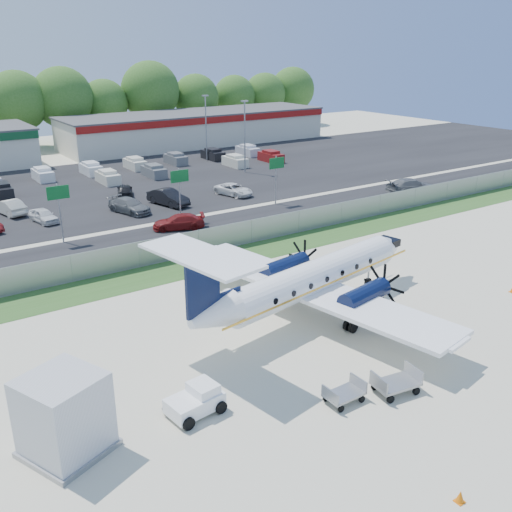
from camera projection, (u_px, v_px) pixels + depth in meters
ground at (312, 321)px, 34.19m from camera, size 170.00×170.00×0.00m
grass_verge at (212, 262)px, 43.50m from camera, size 170.00×4.00×0.02m
access_road at (171, 238)px, 48.93m from camera, size 170.00×8.00×0.02m
parking_lot at (89, 190)px, 65.22m from camera, size 170.00×32.00×0.02m
perimeter_fence at (199, 242)px, 44.71m from camera, size 120.00×0.06×1.99m
building_east at (196, 128)px, 95.07m from camera, size 44.40×12.40×5.24m
sign_left at (59, 201)px, 46.50m from camera, size 1.80×0.26×5.00m
sign_mid at (180, 183)px, 52.29m from camera, size 1.80×0.26×5.00m
sign_right at (276, 170)px, 58.09m from camera, size 1.80×0.26×5.00m
light_pole_ne at (245, 132)px, 72.40m from camera, size 0.90×0.35×9.09m
light_pole_se at (206, 123)px, 80.16m from camera, size 0.90×0.35×9.09m
tree_line at (19, 148)px, 91.61m from camera, size 112.00×6.00×14.00m
aircraft at (311, 278)px, 34.27m from camera, size 19.83×19.45×6.06m
pushback_tug at (197, 400)px, 25.44m from camera, size 2.62×2.03×1.33m
baggage_cart_near at (396, 383)px, 26.94m from camera, size 2.33×1.59×1.14m
baggage_cart_far at (344, 393)px, 26.25m from camera, size 1.87×1.15×0.97m
service_container at (64, 418)px, 22.67m from camera, size 4.02×4.02×3.42m
cone_port_wing at (460, 497)px, 20.53m from camera, size 0.34×0.34×0.49m
cone_starboard_wing at (226, 308)px, 35.25m from camera, size 0.40×0.40×0.56m
road_car_mid at (179, 229)px, 51.26m from camera, size 4.99×3.49×1.34m
road_car_east at (410, 193)px, 63.58m from camera, size 6.17×3.53×1.68m
parked_car_b at (44, 222)px, 53.21m from camera, size 2.22×4.00×1.29m
parked_car_c at (130, 213)px, 56.25m from camera, size 3.39×5.35×1.44m
parked_car_d at (169, 205)px, 58.95m from camera, size 2.96×5.28×1.65m
parked_car_e at (234, 195)px, 62.80m from camera, size 3.22×4.99×1.28m
parked_car_f at (11, 214)px, 55.71m from camera, size 2.55×4.81×1.51m
parked_car_g at (125, 196)px, 62.39m from camera, size 2.96×4.32×1.37m
far_parking_rows at (76, 182)px, 69.11m from camera, size 56.00×10.00×1.60m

